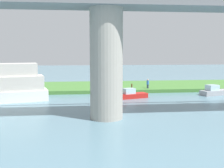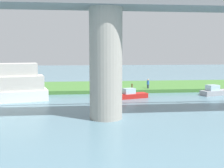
% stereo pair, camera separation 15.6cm
% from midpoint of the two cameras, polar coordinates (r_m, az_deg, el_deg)
% --- Properties ---
extents(ground_plane, '(160.00, 160.00, 0.00)m').
position_cam_midpoint_polar(ground_plane, '(39.15, 1.33, -2.01)').
color(ground_plane, slate).
extents(grassy_bank, '(80.00, 12.00, 0.50)m').
position_cam_midpoint_polar(grassy_bank, '(45.02, 0.34, -0.53)').
color(grassy_bank, '#427533').
rests_on(grassy_bank, ground).
extents(bridge_pylon, '(2.90, 2.90, 9.76)m').
position_cam_midpoint_polar(bridge_pylon, '(24.28, -1.10, 4.14)').
color(bridge_pylon, '#9E998E').
rests_on(bridge_pylon, ground).
extents(bridge_span, '(73.40, 4.30, 3.25)m').
position_cam_midpoint_polar(bridge_span, '(24.63, -1.13, 16.73)').
color(bridge_span, slate).
rests_on(bridge_span, bridge_pylon).
extents(person_on_bank, '(0.42, 0.42, 1.39)m').
position_cam_midpoint_polar(person_on_bank, '(41.39, 7.60, 0.09)').
color(person_on_bank, '#2D334C').
rests_on(person_on_bank, grassy_bank).
extents(mooring_post, '(0.20, 0.20, 0.77)m').
position_cam_midpoint_polar(mooring_post, '(40.49, 4.28, -0.47)').
color(mooring_post, brown).
rests_on(mooring_post, grassy_bank).
extents(motorboat_red, '(10.29, 5.61, 5.00)m').
position_cam_midpoint_polar(motorboat_red, '(35.31, -20.64, -0.39)').
color(motorboat_red, white).
rests_on(motorboat_red, ground).
extents(riverboat_paddlewheel, '(4.11, 2.51, 1.29)m').
position_cam_midpoint_polar(riverboat_paddlewheel, '(35.47, 4.24, -2.21)').
color(riverboat_paddlewheel, red).
rests_on(riverboat_paddlewheel, ground).
extents(skiff_small, '(4.52, 2.63, 1.42)m').
position_cam_midpoint_polar(skiff_small, '(40.47, 20.67, -1.44)').
color(skiff_small, '#99999E').
rests_on(skiff_small, ground).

